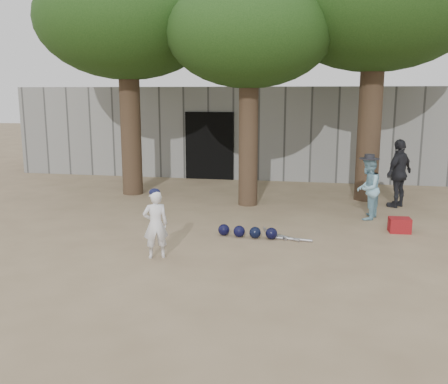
% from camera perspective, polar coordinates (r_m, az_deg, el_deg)
% --- Properties ---
extents(ground, '(70.00, 70.00, 0.00)m').
position_cam_1_polar(ground, '(8.90, -5.06, -7.11)').
color(ground, '#937C5E').
rests_on(ground, ground).
extents(boy_player, '(0.51, 0.44, 1.18)m').
position_cam_1_polar(boy_player, '(8.61, -7.83, -3.69)').
color(boy_player, white).
rests_on(boy_player, ground).
extents(spectator_blue, '(0.72, 0.81, 1.40)m').
position_cam_1_polar(spectator_blue, '(11.59, 16.11, 0.39)').
color(spectator_blue, '#84B8CC').
rests_on(spectator_blue, ground).
extents(spectator_dark, '(0.94, 1.04, 1.69)m').
position_cam_1_polar(spectator_dark, '(13.08, 19.37, 2.03)').
color(spectator_dark, black).
rests_on(spectator_dark, ground).
extents(red_bag, '(0.44, 0.35, 0.30)m').
position_cam_1_polar(red_bag, '(10.80, 19.43, -3.59)').
color(red_bag, maroon).
rests_on(red_bag, ground).
extents(back_building, '(16.00, 5.24, 3.00)m').
position_cam_1_polar(back_building, '(18.64, 3.66, 7.22)').
color(back_building, gray).
rests_on(back_building, ground).
extents(helmet_row, '(1.19, 0.31, 0.23)m').
position_cam_1_polar(helmet_row, '(9.85, 2.67, -4.56)').
color(helmet_row, black).
rests_on(helmet_row, ground).
extents(bat_pile, '(1.04, 0.82, 0.06)m').
position_cam_1_polar(bat_pile, '(9.94, 6.45, -5.00)').
color(bat_pile, '#ADACB3').
rests_on(bat_pile, ground).
extents(tree_row, '(11.40, 5.80, 6.69)m').
position_cam_1_polar(tree_row, '(13.36, 4.11, 19.34)').
color(tree_row, brown).
rests_on(tree_row, ground).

